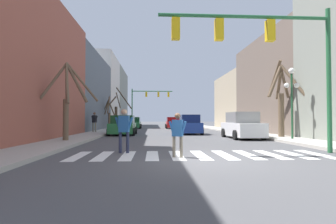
{
  "coord_description": "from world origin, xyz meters",
  "views": [
    {
      "loc": [
        -1.78,
        -8.4,
        1.36
      ],
      "look_at": [
        0.24,
        26.6,
        2.27
      ],
      "focal_mm": 28.0,
      "sensor_mm": 36.0,
      "label": 1
    }
  ],
  "objects_px": {
    "pedestrian_near_right_corner": "(124,127)",
    "street_tree_left_far": "(68,100)",
    "pedestrian_waiting_at_curb": "(178,131)",
    "car_driving_away_lane": "(123,126)",
    "street_tree_left_mid": "(109,114)",
    "traffic_signal_far": "(147,99)",
    "pedestrian_crossing_street": "(94,120)",
    "car_parked_right_near": "(189,125)",
    "street_tree_right_near": "(281,97)",
    "street_tree_right_far": "(117,111)",
    "street_lamp_right_corner": "(292,88)",
    "car_driving_toward_lane": "(173,123)",
    "car_parked_right_mid": "(134,123)",
    "car_parked_right_far": "(242,126)",
    "traffic_signal_near": "(265,44)"
  },
  "relations": [
    {
      "from": "pedestrian_near_right_corner",
      "to": "street_tree_left_far",
      "type": "distance_m",
      "value": 5.92
    },
    {
      "from": "pedestrian_waiting_at_curb",
      "to": "car_driving_away_lane",
      "type": "bearing_deg",
      "value": 129.93
    },
    {
      "from": "street_tree_left_mid",
      "to": "pedestrian_near_right_corner",
      "type": "bearing_deg",
      "value": -78.99
    },
    {
      "from": "traffic_signal_far",
      "to": "pedestrian_crossing_street",
      "type": "height_order",
      "value": "traffic_signal_far"
    },
    {
      "from": "car_parked_right_near",
      "to": "street_tree_left_mid",
      "type": "relative_size",
      "value": 1.06
    },
    {
      "from": "pedestrian_waiting_at_curb",
      "to": "street_tree_left_mid",
      "type": "xyz_separation_m",
      "value": [
        -6.27,
        23.19,
        1.06
      ]
    },
    {
      "from": "street_tree_right_near",
      "to": "street_tree_right_far",
      "type": "relative_size",
      "value": 0.93
    },
    {
      "from": "street_lamp_right_corner",
      "to": "pedestrian_crossing_street",
      "type": "distance_m",
      "value": 16.85
    },
    {
      "from": "car_driving_toward_lane",
      "to": "car_parked_right_mid",
      "type": "relative_size",
      "value": 0.96
    },
    {
      "from": "pedestrian_near_right_corner",
      "to": "car_driving_toward_lane",
      "type": "bearing_deg",
      "value": 90.37
    },
    {
      "from": "street_tree_left_mid",
      "to": "street_tree_left_far",
      "type": "bearing_deg",
      "value": -87.93
    },
    {
      "from": "car_parked_right_near",
      "to": "street_tree_left_far",
      "type": "bearing_deg",
      "value": 135.63
    },
    {
      "from": "street_lamp_right_corner",
      "to": "street_tree_right_far",
      "type": "bearing_deg",
      "value": 122.15
    },
    {
      "from": "car_parked_right_far",
      "to": "pedestrian_crossing_street",
      "type": "xyz_separation_m",
      "value": [
        -11.62,
        6.91,
        0.38
      ]
    },
    {
      "from": "pedestrian_waiting_at_curb",
      "to": "street_tree_left_far",
      "type": "relative_size",
      "value": 0.35
    },
    {
      "from": "pedestrian_crossing_street",
      "to": "traffic_signal_far",
      "type": "bearing_deg",
      "value": -70.67
    },
    {
      "from": "car_driving_away_lane",
      "to": "street_tree_right_far",
      "type": "relative_size",
      "value": 0.79
    },
    {
      "from": "pedestrian_near_right_corner",
      "to": "street_tree_right_near",
      "type": "xyz_separation_m",
      "value": [
        9.89,
        6.9,
        1.8
      ]
    },
    {
      "from": "street_tree_right_near",
      "to": "street_tree_left_mid",
      "type": "relative_size",
      "value": 1.34
    },
    {
      "from": "car_driving_toward_lane",
      "to": "car_parked_right_far",
      "type": "xyz_separation_m",
      "value": [
        3.31,
        -19.04,
        0.09
      ]
    },
    {
      "from": "car_parked_right_near",
      "to": "pedestrian_near_right_corner",
      "type": "bearing_deg",
      "value": 160.83
    },
    {
      "from": "car_parked_right_far",
      "to": "street_tree_left_mid",
      "type": "relative_size",
      "value": 1.14
    },
    {
      "from": "car_driving_toward_lane",
      "to": "car_driving_away_lane",
      "type": "relative_size",
      "value": 0.98
    },
    {
      "from": "street_lamp_right_corner",
      "to": "street_tree_right_far",
      "type": "distance_m",
      "value": 25.39
    },
    {
      "from": "street_tree_right_near",
      "to": "street_tree_left_mid",
      "type": "bearing_deg",
      "value": 133.38
    },
    {
      "from": "street_tree_right_near",
      "to": "street_tree_left_far",
      "type": "xyz_separation_m",
      "value": [
        -13.52,
        -2.43,
        -0.4
      ]
    },
    {
      "from": "traffic_signal_far",
      "to": "street_tree_right_far",
      "type": "height_order",
      "value": "traffic_signal_far"
    },
    {
      "from": "car_parked_right_far",
      "to": "pedestrian_waiting_at_curb",
      "type": "distance_m",
      "value": 10.16
    },
    {
      "from": "car_parked_right_mid",
      "to": "street_tree_left_far",
      "type": "xyz_separation_m",
      "value": [
        -2.13,
        -21.85,
        1.69
      ]
    },
    {
      "from": "traffic_signal_near",
      "to": "car_driving_away_lane",
      "type": "xyz_separation_m",
      "value": [
        -6.97,
        12.35,
        -3.56
      ]
    },
    {
      "from": "car_parked_right_mid",
      "to": "pedestrian_crossing_street",
      "type": "relative_size",
      "value": 2.5
    },
    {
      "from": "car_parked_right_near",
      "to": "street_tree_left_mid",
      "type": "height_order",
      "value": "street_tree_left_mid"
    },
    {
      "from": "street_tree_left_mid",
      "to": "pedestrian_crossing_street",
      "type": "bearing_deg",
      "value": -90.32
    },
    {
      "from": "traffic_signal_near",
      "to": "car_parked_right_near",
      "type": "relative_size",
      "value": 1.67
    },
    {
      "from": "street_tree_left_mid",
      "to": "street_tree_left_far",
      "type": "height_order",
      "value": "street_tree_left_far"
    },
    {
      "from": "traffic_signal_far",
      "to": "pedestrian_crossing_street",
      "type": "xyz_separation_m",
      "value": [
        -4.46,
        -19.54,
        -3.56
      ]
    },
    {
      "from": "car_parked_right_mid",
      "to": "street_tree_right_near",
      "type": "bearing_deg",
      "value": -149.61
    },
    {
      "from": "car_driving_toward_lane",
      "to": "pedestrian_waiting_at_curb",
      "type": "distance_m",
      "value": 27.78
    },
    {
      "from": "car_driving_away_lane",
      "to": "pedestrian_near_right_corner",
      "type": "height_order",
      "value": "pedestrian_near_right_corner"
    },
    {
      "from": "car_parked_right_far",
      "to": "pedestrian_waiting_at_curb",
      "type": "bearing_deg",
      "value": 148.49
    },
    {
      "from": "pedestrian_crossing_street",
      "to": "pedestrian_near_right_corner",
      "type": "distance_m",
      "value": 14.88
    },
    {
      "from": "street_lamp_right_corner",
      "to": "car_driving_toward_lane",
      "type": "bearing_deg",
      "value": 104.67
    },
    {
      "from": "pedestrian_waiting_at_curb",
      "to": "pedestrian_crossing_street",
      "type": "bearing_deg",
      "value": 137.59
    },
    {
      "from": "car_parked_right_far",
      "to": "pedestrian_near_right_corner",
      "type": "bearing_deg",
      "value": 135.06
    },
    {
      "from": "pedestrian_near_right_corner",
      "to": "street_tree_right_far",
      "type": "xyz_separation_m",
      "value": [
        -3.88,
        26.45,
        1.36
      ]
    },
    {
      "from": "street_tree_left_mid",
      "to": "car_parked_right_far",
      "type": "bearing_deg",
      "value": -51.44
    },
    {
      "from": "car_parked_right_far",
      "to": "pedestrian_waiting_at_curb",
      "type": "relative_size",
      "value": 2.87
    },
    {
      "from": "car_driving_toward_lane",
      "to": "car_driving_away_lane",
      "type": "distance_m",
      "value": 15.43
    },
    {
      "from": "traffic_signal_far",
      "to": "car_parked_right_far",
      "type": "relative_size",
      "value": 1.54
    },
    {
      "from": "car_parked_right_near",
      "to": "street_tree_right_far",
      "type": "relative_size",
      "value": 0.74
    }
  ]
}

